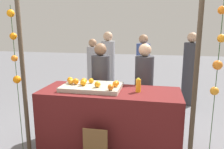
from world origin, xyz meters
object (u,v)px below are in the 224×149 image
Objects in this scene: juice_bottle at (138,85)px; vendor_right at (144,92)px; vendor_left at (101,91)px; orange_1 at (115,84)px; stall_counter at (110,120)px; orange_0 at (70,80)px.

juice_bottle is 0.13× the size of vendor_right.
juice_bottle is 0.13× the size of vendor_left.
stall_counter is at bearing 161.74° from orange_1.
vendor_left reaches higher than orange_0.
orange_0 is 0.06× the size of vendor_left.
stall_counter is 10.14× the size of juice_bottle.
vendor_left is at bearing 58.16° from orange_0.
orange_0 is 0.71m from vendor_left.
orange_1 is (0.08, -0.03, 0.56)m from stall_counter.
juice_bottle is 0.72m from vendor_right.
vendor_left is (-0.29, 0.62, 0.26)m from stall_counter.
vendor_left is 1.00× the size of vendor_right.
vendor_right is at bearing 62.40° from orange_1.
stall_counter is at bearing -64.58° from vendor_left.
orange_0 reaches higher than orange_1.
juice_bottle reaches higher than orange_0.
vendor_right is at bearing 28.45° from orange_0.
orange_1 is at bearing -117.60° from vendor_right.
vendor_right reaches higher than vendor_left.
juice_bottle is at bearing 0.11° from stall_counter.
orange_1 is at bearing -8.39° from orange_0.
orange_0 is 1.26m from vendor_right.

